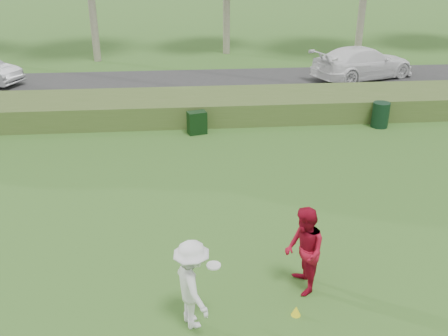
{
  "coord_description": "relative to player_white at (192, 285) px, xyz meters",
  "views": [
    {
      "loc": [
        -1.06,
        -7.81,
        6.76
      ],
      "look_at": [
        0.0,
        4.0,
        1.3
      ],
      "focal_mm": 40.0,
      "sensor_mm": 36.0,
      "label": 1
    }
  ],
  "objects": [
    {
      "name": "ground",
      "position": [
        0.98,
        0.29,
        -0.92
      ],
      "size": [
        120.0,
        120.0,
        0.0
      ],
      "primitive_type": "plane",
      "color": "#2F6020",
      "rests_on": "ground"
    },
    {
      "name": "reed_strip",
      "position": [
        0.98,
        12.29,
        -0.47
      ],
      "size": [
        80.0,
        3.0,
        0.9
      ],
      "primitive_type": "cube",
      "color": "#415C25",
      "rests_on": "ground"
    },
    {
      "name": "park_road",
      "position": [
        0.98,
        17.29,
        -0.89
      ],
      "size": [
        80.0,
        6.0,
        0.06
      ],
      "primitive_type": "cube",
      "color": "#2D2D2D",
      "rests_on": "ground"
    },
    {
      "name": "player_white",
      "position": [
        0.0,
        0.0,
        0.0
      ],
      "size": [
        1.05,
        1.34,
        1.83
      ],
      "rotation": [
        0.0,
        0.0,
        1.9
      ],
      "color": "white",
      "rests_on": "ground"
    },
    {
      "name": "player_red",
      "position": [
        2.31,
        0.83,
        0.04
      ],
      "size": [
        0.76,
        0.96,
        1.92
      ],
      "primitive_type": "imported",
      "rotation": [
        0.0,
        0.0,
        -1.54
      ],
      "color": "maroon",
      "rests_on": "ground"
    },
    {
      "name": "cone_yellow",
      "position": [
        2.02,
        0.05,
        -0.81
      ],
      "size": [
        0.19,
        0.19,
        0.21
      ],
      "primitive_type": "cone",
      "color": "yellow",
      "rests_on": "ground"
    },
    {
      "name": "utility_cabinet",
      "position": [
        0.49,
        10.33,
        -0.48
      ],
      "size": [
        0.78,
        0.6,
        0.87
      ],
      "primitive_type": "cube",
      "rotation": [
        0.0,
        0.0,
        0.27
      ],
      "color": "black",
      "rests_on": "ground"
    },
    {
      "name": "trash_bin",
      "position": [
        7.68,
        10.44,
        -0.42
      ],
      "size": [
        0.87,
        0.87,
        0.99
      ],
      "primitive_type": "cylinder",
      "rotation": [
        0.0,
        0.0,
        -0.43
      ],
      "color": "black",
      "rests_on": "ground"
    },
    {
      "name": "car_right",
      "position": [
        9.45,
        17.59,
        -0.04
      ],
      "size": [
        6.11,
        4.18,
        1.64
      ],
      "primitive_type": "imported",
      "rotation": [
        0.0,
        0.0,
        1.94
      ],
      "color": "white",
      "rests_on": "park_road"
    }
  ]
}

